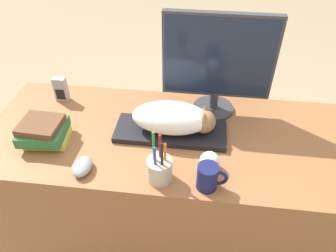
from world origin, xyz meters
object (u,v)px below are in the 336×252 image
(coffee_mug, at_px, (208,177))
(baseball, at_px, (209,161))
(keyboard, at_px, (171,132))
(cat, at_px, (175,118))
(phone, at_px, (61,89))
(book_stack, at_px, (44,131))
(pen_cup, at_px, (160,169))
(computer_mouse, at_px, (82,166))
(monitor, at_px, (218,61))

(coffee_mug, height_order, baseball, coffee_mug)
(keyboard, height_order, cat, cat)
(baseball, bearing_deg, coffee_mug, -91.74)
(cat, height_order, baseball, cat)
(cat, bearing_deg, keyboard, 180.00)
(phone, bearing_deg, baseball, -26.84)
(phone, relative_size, book_stack, 0.62)
(pen_cup, relative_size, phone, 1.84)
(keyboard, relative_size, phone, 3.90)
(keyboard, xyz_separation_m, computer_mouse, (-0.29, -0.24, 0.01))
(pen_cup, height_order, baseball, pen_cup)
(baseball, bearing_deg, monitor, 88.66)
(computer_mouse, distance_m, coffee_mug, 0.45)
(monitor, distance_m, baseball, 0.41)
(monitor, distance_m, phone, 0.72)
(computer_mouse, bearing_deg, monitor, 42.33)
(baseball, bearing_deg, cat, 130.10)
(coffee_mug, distance_m, pen_cup, 0.17)
(cat, relative_size, book_stack, 1.77)
(keyboard, bearing_deg, monitor, 47.28)
(baseball, xyz_separation_m, phone, (-0.69, 0.35, 0.02))
(keyboard, relative_size, coffee_mug, 4.27)
(computer_mouse, xyz_separation_m, pen_cup, (0.28, -0.00, 0.03))
(cat, bearing_deg, phone, 161.97)
(cat, bearing_deg, monitor, 50.36)
(monitor, relative_size, book_stack, 2.40)
(cat, height_order, computer_mouse, cat)
(computer_mouse, xyz_separation_m, phone, (-0.23, 0.41, 0.04))
(cat, distance_m, computer_mouse, 0.40)
(keyboard, xyz_separation_m, coffee_mug, (0.16, -0.26, 0.04))
(keyboard, distance_m, baseball, 0.24)
(phone, bearing_deg, cat, -18.03)
(keyboard, distance_m, coffee_mug, 0.30)
(pen_cup, relative_size, baseball, 2.91)
(computer_mouse, bearing_deg, cat, 37.45)
(computer_mouse, relative_size, baseball, 1.37)
(coffee_mug, bearing_deg, baseball, 88.26)
(coffee_mug, bearing_deg, pen_cup, 175.14)
(cat, xyz_separation_m, phone, (-0.54, 0.18, -0.03))
(keyboard, height_order, pen_cup, pen_cup)
(cat, height_order, phone, cat)
(coffee_mug, height_order, pen_cup, pen_cup)
(keyboard, distance_m, monitor, 0.34)
(phone, bearing_deg, coffee_mug, -32.36)
(phone, distance_m, book_stack, 0.28)
(coffee_mug, relative_size, phone, 0.91)
(computer_mouse, height_order, baseball, baseball)
(baseball, bearing_deg, book_stack, 174.00)
(keyboard, bearing_deg, computer_mouse, -140.95)
(baseball, relative_size, book_stack, 0.39)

